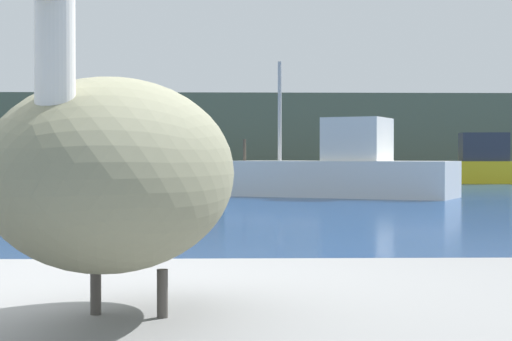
# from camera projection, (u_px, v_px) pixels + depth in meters

# --- Properties ---
(hillside_backdrop) EXTENTS (140.00, 14.92, 7.05)m
(hillside_backdrop) POSITION_uv_depth(u_px,v_px,m) (226.00, 134.00, 84.57)
(hillside_backdrop) COLOR #5B664C
(hillside_backdrop) RESTS_ON ground
(pelican) EXTENTS (0.81, 1.40, 0.93)m
(pelican) POSITION_uv_depth(u_px,v_px,m) (119.00, 171.00, 2.26)
(pelican) COLOR gray
(pelican) RESTS_ON pier_dock
(fishing_boat_white) EXTENTS (7.21, 5.12, 4.26)m
(fishing_boat_white) POSITION_uv_depth(u_px,v_px,m) (344.00, 171.00, 26.29)
(fishing_boat_white) COLOR white
(fishing_boat_white) RESTS_ON ground
(fishing_boat_yellow) EXTENTS (5.72, 2.11, 3.89)m
(fishing_boat_yellow) POSITION_uv_depth(u_px,v_px,m) (479.00, 165.00, 39.72)
(fishing_boat_yellow) COLOR yellow
(fishing_boat_yellow) RESTS_ON ground
(fishing_boat_orange) EXTENTS (7.13, 3.01, 4.41)m
(fishing_boat_orange) POSITION_uv_depth(u_px,v_px,m) (148.00, 164.00, 40.20)
(fishing_boat_orange) COLOR orange
(fishing_boat_orange) RESTS_ON ground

